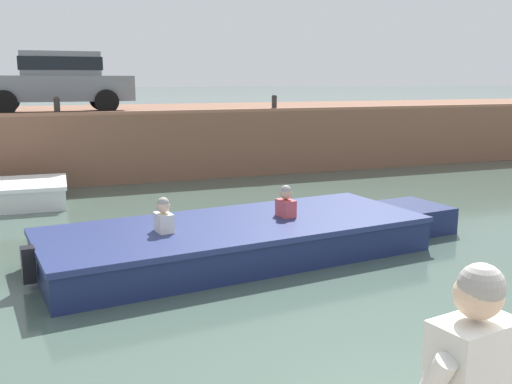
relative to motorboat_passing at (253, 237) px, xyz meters
The scene contains 7 objects.
ground_plane 0.68m from the motorboat_passing, 101.05° to the left, with size 400.00×400.00×0.00m, color #42564C.
far_quay_wall 9.61m from the motorboat_passing, 90.71° to the left, with size 60.00×6.00×1.74m, color brown.
far_wall_coping 6.88m from the motorboat_passing, 91.02° to the left, with size 60.00×0.24×0.08m, color #9F6C52.
motorboat_passing is the anchor object (origin of this frame).
car_left_inner_grey 8.83m from the motorboat_passing, 105.86° to the left, with size 3.87×1.91×1.54m.
mooring_bollard_mid 7.46m from the motorboat_passing, 109.51° to the left, with size 0.15×0.15×0.45m.
mooring_bollard_east 7.75m from the motorboat_passing, 64.84° to the left, with size 0.15×0.15×0.45m.
Camera 1 is at (-2.79, -2.33, 2.58)m, focal length 40.00 mm.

